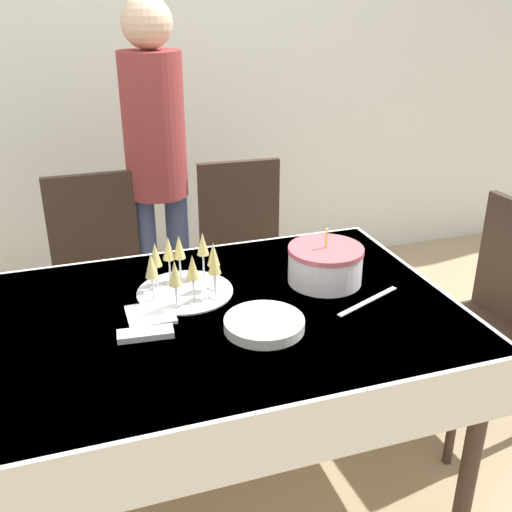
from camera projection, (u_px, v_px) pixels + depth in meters
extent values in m
plane|color=tan|center=(227.00, 478.00, 2.27)|extent=(12.00, 12.00, 0.00)
cube|color=silver|center=(132.00, 58.00, 3.29)|extent=(8.00, 0.05, 2.70)
cube|color=silver|center=(223.00, 314.00, 1.98)|extent=(1.52, 1.05, 0.03)
cube|color=silver|center=(223.00, 337.00, 2.02)|extent=(1.55, 1.08, 0.21)
cylinder|color=#38281E|center=(473.00, 446.00, 1.93)|extent=(0.06, 0.06, 0.70)
cylinder|color=#38281E|center=(19.00, 368.00, 2.33)|extent=(0.06, 0.06, 0.70)
cylinder|color=#38281E|center=(345.00, 312.00, 2.73)|extent=(0.06, 0.06, 0.70)
cube|color=#38281E|center=(103.00, 299.00, 2.67)|extent=(0.42, 0.42, 0.04)
cube|color=#38281E|center=(93.00, 227.00, 2.72)|extent=(0.40, 0.04, 0.50)
cylinder|color=#38281E|center=(154.00, 356.00, 2.66)|extent=(0.04, 0.04, 0.41)
cylinder|color=#38281E|center=(70.00, 371.00, 2.55)|extent=(0.04, 0.04, 0.41)
cylinder|color=#38281E|center=(142.00, 317.00, 2.97)|extent=(0.04, 0.04, 0.41)
cylinder|color=#38281E|center=(66.00, 329.00, 2.86)|extent=(0.04, 0.04, 0.41)
cube|color=#38281E|center=(250.00, 277.00, 2.86)|extent=(0.44, 0.44, 0.04)
cube|color=#38281E|center=(239.00, 211.00, 2.92)|extent=(0.40, 0.06, 0.50)
cylinder|color=#38281E|center=(296.00, 332.00, 2.84)|extent=(0.04, 0.04, 0.41)
cylinder|color=#38281E|center=(222.00, 343.00, 2.75)|extent=(0.04, 0.04, 0.41)
cylinder|color=#38281E|center=(274.00, 297.00, 3.16)|extent=(0.04, 0.04, 0.41)
cylinder|color=#38281E|center=(207.00, 306.00, 3.07)|extent=(0.04, 0.04, 0.41)
cube|color=#38281E|center=(469.00, 335.00, 2.38)|extent=(0.44, 0.44, 0.04)
cylinder|color=#38281E|center=(453.00, 419.00, 2.26)|extent=(0.04, 0.04, 0.41)
cylinder|color=#38281E|center=(399.00, 368.00, 2.57)|extent=(0.04, 0.04, 0.41)
cylinder|color=#38281E|center=(467.00, 351.00, 2.69)|extent=(0.04, 0.04, 0.41)
cylinder|color=white|center=(325.00, 267.00, 2.15)|extent=(0.26, 0.26, 0.12)
cylinder|color=#D15B66|center=(326.00, 250.00, 2.12)|extent=(0.27, 0.27, 0.02)
cylinder|color=yellow|center=(326.00, 240.00, 2.10)|extent=(0.01, 0.01, 0.06)
sphere|color=#F9CC4C|center=(327.00, 230.00, 2.09)|extent=(0.01, 0.01, 0.01)
cylinder|color=silver|center=(185.00, 292.00, 2.09)|extent=(0.34, 0.34, 0.01)
cylinder|color=silver|center=(214.00, 287.00, 2.11)|extent=(0.05, 0.05, 0.00)
cylinder|color=silver|center=(214.00, 276.00, 2.09)|extent=(0.01, 0.01, 0.08)
cone|color=#E0CC72|center=(213.00, 254.00, 2.06)|extent=(0.04, 0.04, 0.08)
cylinder|color=silver|center=(204.00, 276.00, 2.19)|extent=(0.05, 0.05, 0.00)
cylinder|color=silver|center=(204.00, 265.00, 2.17)|extent=(0.01, 0.01, 0.08)
cone|color=#E0CC72|center=(203.00, 244.00, 2.14)|extent=(0.04, 0.04, 0.08)
cylinder|color=silver|center=(181.00, 280.00, 2.16)|extent=(0.05, 0.05, 0.00)
cylinder|color=silver|center=(180.00, 269.00, 2.15)|extent=(0.01, 0.01, 0.08)
cone|color=#E0CC72|center=(179.00, 247.00, 2.11)|extent=(0.04, 0.04, 0.08)
cylinder|color=silver|center=(170.00, 281.00, 2.15)|extent=(0.05, 0.05, 0.00)
cylinder|color=silver|center=(170.00, 270.00, 2.14)|extent=(0.01, 0.01, 0.08)
cone|color=#E0CC72|center=(168.00, 248.00, 2.10)|extent=(0.04, 0.04, 0.08)
cylinder|color=silver|center=(158.00, 288.00, 2.10)|extent=(0.05, 0.05, 0.00)
cylinder|color=silver|center=(157.00, 277.00, 2.09)|extent=(0.01, 0.01, 0.08)
cone|color=#E0CC72|center=(155.00, 254.00, 2.05)|extent=(0.04, 0.04, 0.08)
cylinder|color=silver|center=(154.00, 300.00, 2.02)|extent=(0.05, 0.05, 0.00)
cylinder|color=silver|center=(153.00, 288.00, 2.00)|extent=(0.01, 0.01, 0.08)
cone|color=#E0CC72|center=(151.00, 265.00, 1.97)|extent=(0.04, 0.04, 0.08)
cylinder|color=silver|center=(177.00, 308.00, 1.97)|extent=(0.05, 0.05, 0.00)
cylinder|color=silver|center=(176.00, 296.00, 1.95)|extent=(0.01, 0.01, 0.08)
cone|color=#E0CC72|center=(175.00, 273.00, 1.92)|extent=(0.04, 0.04, 0.08)
cylinder|color=silver|center=(194.00, 302.00, 2.01)|extent=(0.05, 0.05, 0.00)
cylinder|color=silver|center=(194.00, 290.00, 1.99)|extent=(0.01, 0.01, 0.08)
cone|color=#E0CC72|center=(192.00, 267.00, 1.96)|extent=(0.04, 0.04, 0.08)
cylinder|color=silver|center=(216.00, 296.00, 2.05)|extent=(0.05, 0.05, 0.00)
cylinder|color=silver|center=(215.00, 284.00, 2.03)|extent=(0.01, 0.01, 0.08)
cone|color=#E0CC72|center=(215.00, 262.00, 2.00)|extent=(0.04, 0.04, 0.08)
cylinder|color=silver|center=(264.00, 328.00, 1.86)|extent=(0.25, 0.25, 0.01)
cylinder|color=silver|center=(264.00, 326.00, 1.86)|extent=(0.25, 0.25, 0.01)
cylinder|color=silver|center=(264.00, 324.00, 1.86)|extent=(0.25, 0.25, 0.01)
cylinder|color=silver|center=(264.00, 322.00, 1.86)|extent=(0.25, 0.25, 0.01)
cylinder|color=silver|center=(264.00, 320.00, 1.85)|extent=(0.25, 0.25, 0.01)
cube|color=silver|center=(368.00, 301.00, 2.03)|extent=(0.28, 0.14, 0.00)
cube|color=silver|center=(145.00, 334.00, 1.82)|extent=(0.17, 0.08, 0.02)
cube|color=white|center=(151.00, 314.00, 1.94)|extent=(0.15, 0.15, 0.01)
cylinder|color=#3F4C72|center=(148.00, 275.00, 2.95)|extent=(0.11, 0.11, 0.81)
cylinder|color=#3F4C72|center=(180.00, 270.00, 3.00)|extent=(0.11, 0.11, 0.81)
cylinder|color=maroon|center=(154.00, 126.00, 2.68)|extent=(0.28, 0.28, 0.64)
sphere|color=#D8B293|center=(147.00, 22.00, 2.50)|extent=(0.22, 0.22, 0.22)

